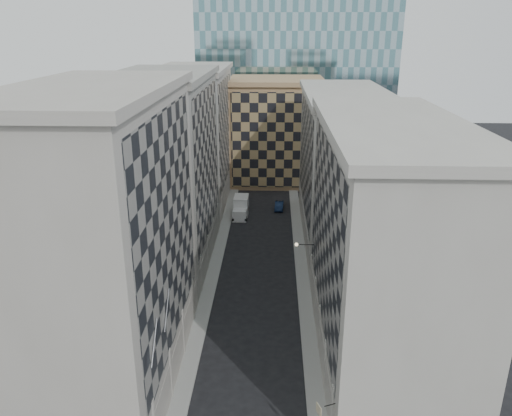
# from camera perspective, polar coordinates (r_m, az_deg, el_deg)

# --- Properties ---
(sidewalk_west) EXTENTS (1.50, 100.00, 0.15)m
(sidewalk_west) POSITION_cam_1_polar(r_m,az_deg,el_deg) (60.26, -4.82, -7.02)
(sidewalk_west) COLOR #979792
(sidewalk_west) RESTS_ON ground
(sidewalk_east) EXTENTS (1.50, 100.00, 0.15)m
(sidewalk_east) POSITION_cam_1_polar(r_m,az_deg,el_deg) (59.95, 5.27, -7.18)
(sidewalk_east) COLOR #979792
(sidewalk_east) RESTS_ON ground
(bldg_left_a) EXTENTS (10.80, 22.80, 23.70)m
(bldg_left_a) POSITION_cam_1_polar(r_m,az_deg,el_deg) (39.70, -16.67, -3.95)
(bldg_left_a) COLOR #A49D93
(bldg_left_a) RESTS_ON ground
(bldg_left_b) EXTENTS (10.80, 22.80, 22.70)m
(bldg_left_b) POSITION_cam_1_polar(r_m,az_deg,el_deg) (59.86, -10.17, 4.13)
(bldg_left_b) COLOR gray
(bldg_left_b) RESTS_ON ground
(bldg_left_c) EXTENTS (10.80, 22.80, 21.70)m
(bldg_left_c) POSITION_cam_1_polar(r_m,az_deg,el_deg) (80.99, -6.96, 8.06)
(bldg_left_c) COLOR #A49D93
(bldg_left_c) RESTS_ON ground
(bldg_right_a) EXTENTS (10.80, 26.80, 20.70)m
(bldg_right_a) POSITION_cam_1_polar(r_m,az_deg,el_deg) (42.87, 14.26, -4.09)
(bldg_right_a) COLOR #A9A39B
(bldg_right_a) RESTS_ON ground
(bldg_right_b) EXTENTS (10.80, 28.80, 19.70)m
(bldg_right_b) POSITION_cam_1_polar(r_m,az_deg,el_deg) (68.19, 9.79, 4.81)
(bldg_right_b) COLOR #A9A39B
(bldg_right_b) RESTS_ON ground
(tan_block) EXTENTS (16.80, 14.80, 18.80)m
(tan_block) POSITION_cam_1_polar(r_m,az_deg,el_deg) (92.91, 2.27, 8.84)
(tan_block) COLOR tan
(tan_block) RESTS_ON ground
(church_tower) EXTENTS (7.20, 7.20, 51.50)m
(church_tower) POSITION_cam_1_polar(r_m,az_deg,el_deg) (105.29, 1.25, 19.76)
(church_tower) COLOR #2C2722
(church_tower) RESTS_ON ground
(flagpoles_left) EXTENTS (0.10, 6.33, 2.33)m
(flagpoles_left) POSITION_cam_1_polar(r_m,az_deg,el_deg) (35.92, -10.82, -13.03)
(flagpoles_left) COLOR gray
(flagpoles_left) RESTS_ON ground
(bracket_lamp) EXTENTS (1.98, 0.36, 0.36)m
(bracket_lamp) POSITION_cam_1_polar(r_m,az_deg,el_deg) (51.86, 4.85, -4.18)
(bracket_lamp) COLOR black
(bracket_lamp) RESTS_ON ground
(box_truck) EXTENTS (2.26, 5.34, 2.91)m
(box_truck) POSITION_cam_1_polar(r_m,az_deg,el_deg) (76.41, -1.74, 0.01)
(box_truck) COLOR silver
(box_truck) RESTS_ON ground
(dark_car) EXTENTS (1.55, 3.83, 1.24)m
(dark_car) POSITION_cam_1_polar(r_m,az_deg,el_deg) (79.36, 2.67, 0.27)
(dark_car) COLOR #0F1D3A
(dark_car) RESTS_ON ground
(shop_sign) EXTENTS (1.25, 0.68, 0.79)m
(shop_sign) POSITION_cam_1_polar(r_m,az_deg,el_deg) (35.41, 7.30, -21.85)
(shop_sign) COLOR black
(shop_sign) RESTS_ON ground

